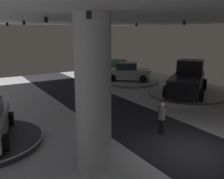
{
  "coord_description": "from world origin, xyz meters",
  "views": [
    {
      "loc": [
        -7.85,
        -6.24,
        4.9
      ],
      "look_at": [
        -0.14,
        6.28,
        1.4
      ],
      "focal_mm": 39.82,
      "sensor_mm": 36.0,
      "label": 1
    }
  ],
  "objects_px": {
    "display_platform_far_right": "(128,81)",
    "pickup_truck_mid_right": "(188,80)",
    "pickup_truck_deep_right": "(102,62)",
    "display_platform_deep_right": "(104,71)",
    "column_left": "(93,94)",
    "display_car_far_right": "(128,72)",
    "display_platform_mid_right": "(186,95)",
    "visitor_walking_near": "(162,116)"
  },
  "relations": [
    {
      "from": "pickup_truck_mid_right",
      "to": "visitor_walking_near",
      "type": "relative_size",
      "value": 3.49
    },
    {
      "from": "column_left",
      "to": "display_platform_far_right",
      "type": "relative_size",
      "value": 0.94
    },
    {
      "from": "pickup_truck_mid_right",
      "to": "pickup_truck_deep_right",
      "type": "xyz_separation_m",
      "value": [
        0.2,
        13.53,
        -0.06
      ]
    },
    {
      "from": "display_platform_deep_right",
      "to": "pickup_truck_deep_right",
      "type": "xyz_separation_m",
      "value": [
        -0.1,
        0.31,
        1.05
      ]
    },
    {
      "from": "column_left",
      "to": "pickup_truck_mid_right",
      "type": "distance_m",
      "value": 11.87
    },
    {
      "from": "pickup_truck_mid_right",
      "to": "display_platform_mid_right",
      "type": "bearing_deg",
      "value": -144.79
    },
    {
      "from": "column_left",
      "to": "pickup_truck_mid_right",
      "type": "xyz_separation_m",
      "value": [
        10.59,
        5.15,
        -1.48
      ]
    },
    {
      "from": "pickup_truck_deep_right",
      "to": "display_platform_deep_right",
      "type": "bearing_deg",
      "value": -72.64
    },
    {
      "from": "column_left",
      "to": "display_car_far_right",
      "type": "height_order",
      "value": "column_left"
    },
    {
      "from": "visitor_walking_near",
      "to": "display_platform_deep_right",
      "type": "bearing_deg",
      "value": 68.84
    },
    {
      "from": "column_left",
      "to": "pickup_truck_deep_right",
      "type": "bearing_deg",
      "value": 59.99
    },
    {
      "from": "display_platform_far_right",
      "to": "pickup_truck_mid_right",
      "type": "bearing_deg",
      "value": -84.09
    },
    {
      "from": "display_platform_mid_right",
      "to": "display_car_far_right",
      "type": "height_order",
      "value": "display_car_far_right"
    },
    {
      "from": "display_platform_mid_right",
      "to": "display_platform_far_right",
      "type": "xyz_separation_m",
      "value": [
        -0.43,
        6.88,
        -0.06
      ]
    },
    {
      "from": "pickup_truck_mid_right",
      "to": "pickup_truck_deep_right",
      "type": "bearing_deg",
      "value": 89.15
    },
    {
      "from": "column_left",
      "to": "visitor_walking_near",
      "type": "distance_m",
      "value": 4.61
    },
    {
      "from": "display_platform_mid_right",
      "to": "display_platform_deep_right",
      "type": "relative_size",
      "value": 0.95
    },
    {
      "from": "column_left",
      "to": "visitor_walking_near",
      "type": "relative_size",
      "value": 3.46
    },
    {
      "from": "column_left",
      "to": "pickup_truck_mid_right",
      "type": "relative_size",
      "value": 0.99
    },
    {
      "from": "pickup_truck_mid_right",
      "to": "display_platform_far_right",
      "type": "height_order",
      "value": "pickup_truck_mid_right"
    },
    {
      "from": "pickup_truck_deep_right",
      "to": "display_platform_far_right",
      "type": "xyz_separation_m",
      "value": [
        -0.9,
        -6.83,
        -1.08
      ]
    },
    {
      "from": "display_platform_far_right",
      "to": "pickup_truck_deep_right",
      "type": "bearing_deg",
      "value": 82.53
    },
    {
      "from": "display_platform_deep_right",
      "to": "display_car_far_right",
      "type": "xyz_separation_m",
      "value": [
        -1.02,
        -6.5,
        0.83
      ]
    },
    {
      "from": "display_platform_far_right",
      "to": "display_car_far_right",
      "type": "relative_size",
      "value": 1.32
    },
    {
      "from": "display_platform_deep_right",
      "to": "visitor_walking_near",
      "type": "relative_size",
      "value": 3.77
    },
    {
      "from": "pickup_truck_mid_right",
      "to": "column_left",
      "type": "bearing_deg",
      "value": -154.04
    },
    {
      "from": "column_left",
      "to": "visitor_walking_near",
      "type": "height_order",
      "value": "column_left"
    },
    {
      "from": "display_platform_deep_right",
      "to": "visitor_walking_near",
      "type": "xyz_separation_m",
      "value": [
        -6.76,
        -17.46,
        0.75
      ]
    },
    {
      "from": "display_platform_mid_right",
      "to": "column_left",
      "type": "bearing_deg",
      "value": -154.3
    },
    {
      "from": "display_platform_mid_right",
      "to": "visitor_walking_near",
      "type": "height_order",
      "value": "visitor_walking_near"
    },
    {
      "from": "display_platform_mid_right",
      "to": "display_car_far_right",
      "type": "xyz_separation_m",
      "value": [
        -0.46,
        6.9,
        0.8
      ]
    },
    {
      "from": "display_car_far_right",
      "to": "display_platform_deep_right",
      "type": "bearing_deg",
      "value": 81.12
    },
    {
      "from": "pickup_truck_mid_right",
      "to": "pickup_truck_deep_right",
      "type": "distance_m",
      "value": 13.53
    },
    {
      "from": "display_platform_mid_right",
      "to": "visitor_walking_near",
      "type": "relative_size",
      "value": 3.57
    },
    {
      "from": "display_platform_mid_right",
      "to": "visitor_walking_near",
      "type": "distance_m",
      "value": 7.44
    },
    {
      "from": "pickup_truck_mid_right",
      "to": "pickup_truck_deep_right",
      "type": "relative_size",
      "value": 0.97
    },
    {
      "from": "column_left",
      "to": "display_platform_far_right",
      "type": "distance_m",
      "value": 15.66
    },
    {
      "from": "pickup_truck_deep_right",
      "to": "visitor_walking_near",
      "type": "distance_m",
      "value": 18.98
    },
    {
      "from": "pickup_truck_deep_right",
      "to": "visitor_walking_near",
      "type": "relative_size",
      "value": 3.58
    },
    {
      "from": "column_left",
      "to": "pickup_truck_deep_right",
      "type": "height_order",
      "value": "column_left"
    },
    {
      "from": "display_platform_mid_right",
      "to": "pickup_truck_mid_right",
      "type": "xyz_separation_m",
      "value": [
        0.26,
        0.19,
        1.08
      ]
    },
    {
      "from": "pickup_truck_deep_right",
      "to": "visitor_walking_near",
      "type": "bearing_deg",
      "value": -110.56
    }
  ]
}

